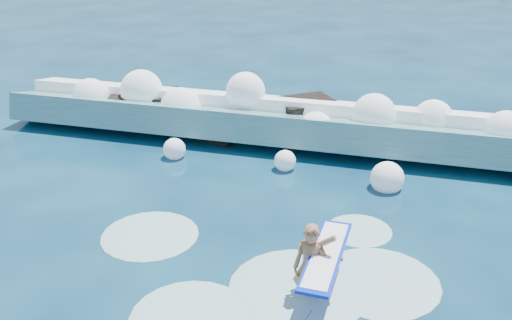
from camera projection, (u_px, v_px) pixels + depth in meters
The scene contains 6 objects.
ground at pixel (171, 234), 13.19m from camera, with size 200.00×200.00×0.00m, color #07243F.
breaking_wave at pixel (279, 123), 18.50m from camera, with size 18.18×2.82×1.57m.
rock_cluster at pixel (215, 115), 19.56m from camera, with size 8.16×3.21×1.29m.
surfer_with_board at pixel (314, 266), 10.81m from camera, with size 0.97×2.99×1.86m.
wave_spray at pixel (265, 111), 18.24m from camera, with size 14.59×4.35×2.19m.
surf_foam at pixel (281, 280), 11.54m from camera, with size 8.53×5.88×0.14m.
Camera 1 is at (4.96, -10.44, 6.87)m, focal length 40.00 mm.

